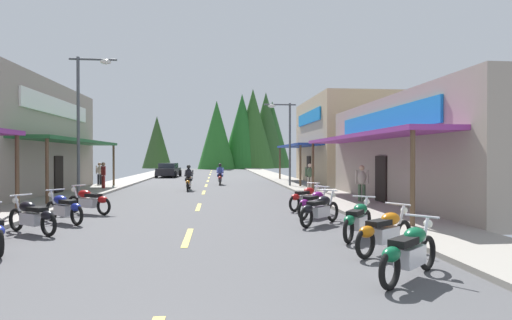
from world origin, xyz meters
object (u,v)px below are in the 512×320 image
(motorcycle_parked_right_3, at_px, (320,209))
(motorcycle_parked_right_5, at_px, (306,197))
(rider_cruising_lead, at_px, (189,180))
(pedestrian_waiting, at_px, (310,175))
(streetlamp_right, at_px, (285,132))
(pedestrian_by_shop, at_px, (103,174))
(motorcycle_parked_right_2, at_px, (358,219))
(motorcycle_parked_right_1, at_px, (385,231))
(motorcycle_parked_left_2, at_px, (32,216))
(motorcycle_parked_left_4, at_px, (89,200))
(streetlamp_left, at_px, (85,108))
(pedestrian_browsing, at_px, (362,181))
(motorcycle_parked_left_3, at_px, (64,208))
(pedestrian_strolling, at_px, (100,173))
(motorcycle_parked_right_4, at_px, (314,203))
(motorcycle_parked_right_0, at_px, (409,251))
(parked_car_curbside, at_px, (169,170))
(rider_cruising_trailing, at_px, (220,176))

(motorcycle_parked_right_3, xyz_separation_m, motorcycle_parked_right_5, (0.33, 3.38, 0.00))
(rider_cruising_lead, distance_m, pedestrian_waiting, 7.34)
(streetlamp_right, distance_m, pedestrian_by_shop, 11.88)
(motorcycle_parked_right_2, relative_size, motorcycle_parked_right_5, 1.07)
(motorcycle_parked_right_1, xyz_separation_m, pedestrian_by_shop, (-10.52, 17.19, 0.51))
(motorcycle_parked_left_2, xyz_separation_m, motorcycle_parked_left_4, (0.34, 3.69, 0.00))
(motorcycle_parked_right_5, height_order, motorcycle_parked_left_2, same)
(streetlamp_left, height_order, pedestrian_waiting, streetlamp_left)
(pedestrian_by_shop, xyz_separation_m, pedestrian_browsing, (13.23, -8.53, -0.01))
(motorcycle_parked_right_2, relative_size, pedestrian_waiting, 1.07)
(streetlamp_right, distance_m, motorcycle_parked_left_2, 18.34)
(motorcycle_parked_left_3, xyz_separation_m, pedestrian_strolling, (-3.41, 15.92, 0.46))
(motorcycle_parked_right_3, height_order, rider_cruising_lead, rider_cruising_lead)
(motorcycle_parked_right_2, bearing_deg, motorcycle_parked_left_3, 106.34)
(rider_cruising_lead, bearing_deg, motorcycle_parked_right_4, -155.12)
(motorcycle_parked_right_0, xyz_separation_m, pedestrian_by_shop, (-10.17, 19.00, 0.51))
(streetlamp_right, xyz_separation_m, motorcycle_parked_left_2, (-9.48, -15.36, -3.25))
(motorcycle_parked_right_2, distance_m, pedestrian_browsing, 7.59)
(motorcycle_parked_right_4, xyz_separation_m, rider_cruising_lead, (-5.02, 11.21, 0.17))
(motorcycle_parked_right_0, bearing_deg, motorcycle_parked_right_2, 44.03)
(motorcycle_parked_left_2, distance_m, pedestrian_waiting, 16.24)
(motorcycle_parked_right_3, distance_m, motorcycle_parked_right_5, 3.39)
(motorcycle_parked_right_0, relative_size, parked_car_curbside, 0.38)
(streetlamp_right, relative_size, motorcycle_parked_right_1, 3.13)
(motorcycle_parked_right_2, relative_size, pedestrian_browsing, 1.04)
(motorcycle_parked_left_3, bearing_deg, rider_cruising_lead, -62.98)
(motorcycle_parked_right_2, bearing_deg, motorcycle_parked_right_4, 40.86)
(motorcycle_parked_left_2, distance_m, motorcycle_parked_left_4, 3.71)
(motorcycle_parked_right_2, xyz_separation_m, motorcycle_parked_right_4, (-0.24, 3.57, 0.00))
(motorcycle_parked_right_0, relative_size, motorcycle_parked_left_2, 0.95)
(motorcycle_parked_left_2, bearing_deg, motorcycle_parked_right_0, -174.67)
(motorcycle_parked_left_4, xyz_separation_m, parked_car_curbside, (-0.21, 25.91, 0.20))
(motorcycle_parked_right_3, distance_m, motorcycle_parked_left_3, 7.92)
(motorcycle_parked_left_3, height_order, rider_cruising_lead, rider_cruising_lead)
(motorcycle_parked_right_4, bearing_deg, motorcycle_parked_left_2, 148.20)
(motorcycle_parked_right_2, distance_m, rider_cruising_trailing, 19.89)
(streetlamp_left, relative_size, pedestrian_by_shop, 3.90)
(streetlamp_right, relative_size, motorcycle_parked_left_3, 3.39)
(streetlamp_left, relative_size, motorcycle_parked_right_5, 4.05)
(streetlamp_right, height_order, rider_cruising_lead, streetlamp_right)
(pedestrian_by_shop, bearing_deg, motorcycle_parked_right_1, 84.14)
(pedestrian_browsing, relative_size, pedestrian_strolling, 1.03)
(motorcycle_parked_left_2, distance_m, pedestrian_by_shop, 14.33)
(motorcycle_parked_right_3, distance_m, pedestrian_waiting, 12.00)
(pedestrian_strolling, bearing_deg, motorcycle_parked_left_3, 29.43)
(motorcycle_parked_left_3, relative_size, pedestrian_by_shop, 0.97)
(pedestrian_waiting, xyz_separation_m, parked_car_curbside, (-10.37, 17.22, -0.27))
(motorcycle_parked_left_3, xyz_separation_m, rider_cruising_lead, (3.04, 11.66, 0.17))
(rider_cruising_trailing, relative_size, pedestrian_strolling, 1.30)
(rider_cruising_trailing, bearing_deg, pedestrian_waiting, -135.86)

